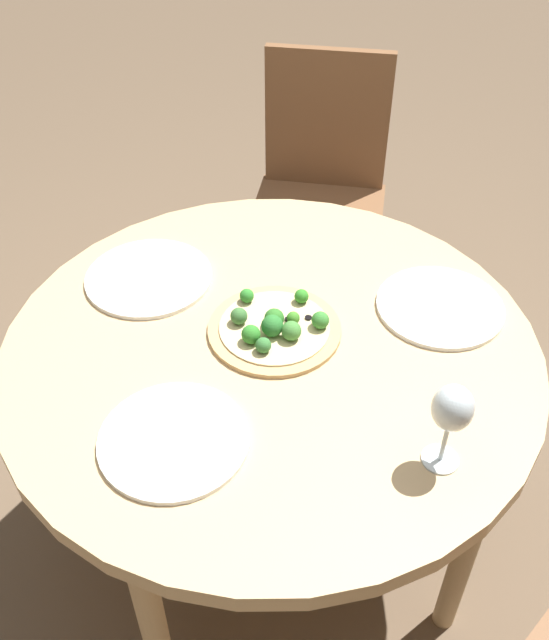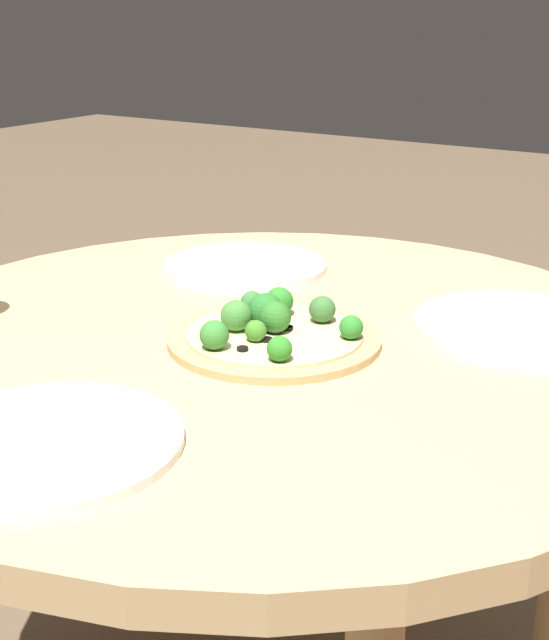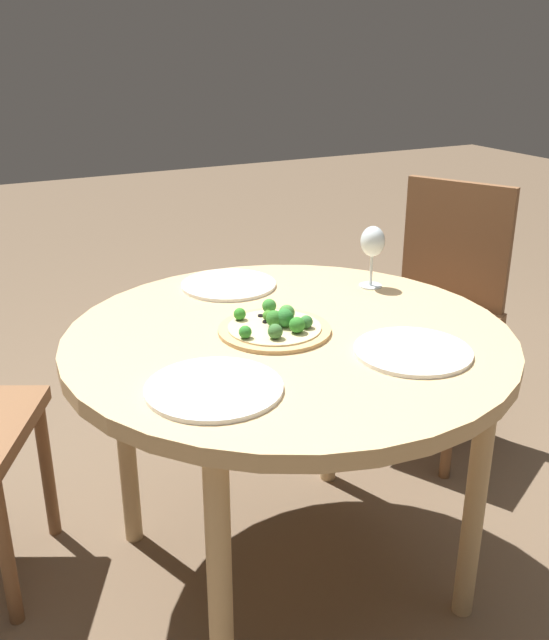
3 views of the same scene
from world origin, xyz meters
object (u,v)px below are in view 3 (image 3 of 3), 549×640
at_px(plate_near, 214,388).
at_px(wine_glass, 373,243).
at_px(plate_far, 413,351).
at_px(pizza, 276,326).
at_px(plate_side, 229,285).
at_px(chair, 438,305).

bearing_deg(plate_near, wine_glass, 30.99).
bearing_deg(plate_far, pizza, 130.64).
distance_m(plate_far, plate_side, 0.62).
relative_size(plate_far, plate_side, 0.99).
bearing_deg(plate_side, pizza, -95.32).
bearing_deg(plate_far, chair, 46.16).
bearing_deg(plate_near, chair, 29.51).
bearing_deg(plate_side, chair, 3.76).
xyz_separation_m(wine_glass, plate_side, (-0.35, 0.18, -0.12)).
bearing_deg(pizza, plate_near, -139.52).
bearing_deg(pizza, plate_side, 84.68).
height_order(plate_far, plate_side, same).
bearing_deg(pizza, chair, 25.71).
relative_size(chair, plate_near, 3.29).
height_order(pizza, plate_near, pizza).
bearing_deg(chair, wine_glass, -90.00).
distance_m(chair, wine_glass, 0.61).
height_order(plate_near, plate_far, same).
height_order(pizza, plate_side, pizza).
height_order(chair, plate_side, chair).
bearing_deg(plate_far, plate_near, 175.33).
height_order(pizza, wine_glass, wine_glass).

